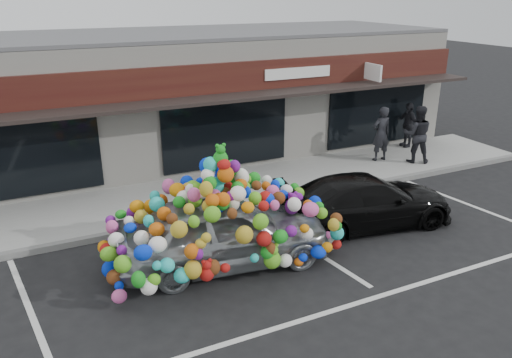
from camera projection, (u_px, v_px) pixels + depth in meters
name	position (u px, v px, depth m)	size (l,w,h in m)	color
ground	(194.00, 276.00, 10.54)	(90.00, 90.00, 0.00)	black
shop_building	(110.00, 100.00, 16.89)	(24.00, 7.20, 4.31)	white
sidewalk	(147.00, 204.00, 13.88)	(26.00, 3.00, 0.15)	gray
kerb	(162.00, 225.00, 12.62)	(26.00, 0.18, 0.16)	slate
parking_stripe_left	(30.00, 310.00, 9.41)	(0.12, 4.40, 0.01)	silver
parking_stripe_mid	(304.00, 244.00, 11.83)	(0.12, 4.40, 0.01)	silver
parking_stripe_right	(469.00, 205.00, 14.01)	(0.12, 4.40, 0.01)	silver
lane_line	(335.00, 310.00, 9.40)	(14.00, 0.12, 0.01)	silver
toy_car	(223.00, 223.00, 10.70)	(3.32, 5.11, 2.86)	gray
black_sedan	(366.00, 201.00, 12.61)	(4.53, 1.84, 1.32)	black
pedestrian_a	(381.00, 134.00, 16.92)	(0.68, 0.45, 1.87)	black
pedestrian_b	(417.00, 134.00, 16.73)	(0.94, 0.74, 1.94)	black
pedestrian_c	(408.00, 125.00, 18.48)	(0.41, 0.98, 1.67)	#232227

